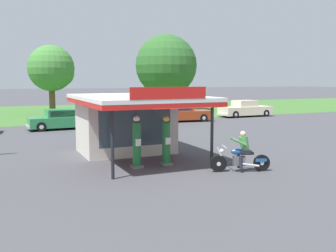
% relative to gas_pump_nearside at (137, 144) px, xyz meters
% --- Properties ---
extents(ground_plane, '(300.00, 300.00, 0.00)m').
position_rel_gas_pump_nearside_xyz_m(ground_plane, '(1.22, -1.14, -0.97)').
color(ground_plane, '#424247').
extents(grass_verge_strip, '(120.00, 24.00, 0.01)m').
position_rel_gas_pump_nearside_xyz_m(grass_verge_strip, '(1.22, 28.86, -0.97)').
color(grass_verge_strip, '#3D6B2D').
rests_on(grass_verge_strip, ground).
extents(service_station_kiosk, '(4.96, 6.95, 3.27)m').
position_rel_gas_pump_nearside_xyz_m(service_station_kiosk, '(0.65, 2.98, 0.70)').
color(service_station_kiosk, beige).
rests_on(service_station_kiosk, ground).
extents(gas_pump_nearside, '(0.44, 0.44, 2.11)m').
position_rel_gas_pump_nearside_xyz_m(gas_pump_nearside, '(0.00, 0.00, 0.00)').
color(gas_pump_nearside, slate).
rests_on(gas_pump_nearside, ground).
extents(gas_pump_offside, '(0.44, 0.44, 2.06)m').
position_rel_gas_pump_nearside_xyz_m(gas_pump_offside, '(1.29, -0.00, -0.03)').
color(gas_pump_offside, slate).
rests_on(gas_pump_offside, ground).
extents(motorcycle_with_rider, '(2.24, 0.98, 1.58)m').
position_rel_gas_pump_nearside_xyz_m(motorcycle_with_rider, '(3.46, -2.24, -0.32)').
color(motorcycle_with_rider, black).
rests_on(motorcycle_with_rider, ground).
extents(parked_car_back_row_left, '(4.91, 2.04, 1.44)m').
position_rel_gas_pump_nearside_xyz_m(parked_car_back_row_left, '(-0.79, 13.82, -0.31)').
color(parked_car_back_row_left, '#2D844C').
rests_on(parked_car_back_row_left, ground).
extents(parked_car_back_row_right, '(5.57, 2.37, 1.47)m').
position_rel_gas_pump_nearside_xyz_m(parked_car_back_row_right, '(9.16, 14.92, -0.29)').
color(parked_car_back_row_right, '#993819').
rests_on(parked_car_back_row_right, ground).
extents(parked_car_back_row_centre_left, '(5.41, 2.01, 1.56)m').
position_rel_gas_pump_nearside_xyz_m(parked_car_back_row_centre_left, '(16.90, 16.35, -0.27)').
color(parked_car_back_row_centre_left, beige).
rests_on(parked_car_back_row_centre_left, ground).
extents(tree_oak_distant_spare, '(4.75, 4.75, 7.10)m').
position_rel_gas_pump_nearside_xyz_m(tree_oak_distant_spare, '(0.47, 27.13, 3.64)').
color(tree_oak_distant_spare, brown).
rests_on(tree_oak_distant_spare, ground).
extents(tree_oak_far_right, '(7.00, 7.00, 8.66)m').
position_rel_gas_pump_nearside_xyz_m(tree_oak_far_right, '(12.90, 26.22, 4.19)').
color(tree_oak_far_right, brown).
rests_on(tree_oak_far_right, ground).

